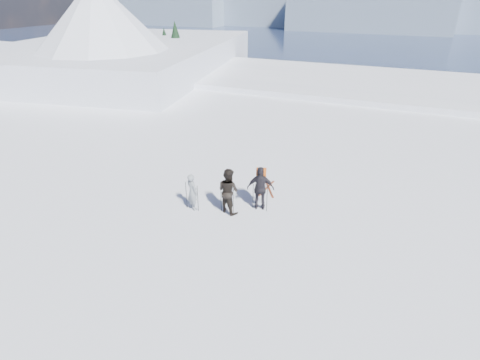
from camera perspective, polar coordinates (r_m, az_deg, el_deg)
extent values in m
plane|color=white|center=(73.73, 19.19, 4.87)|extent=(220.00, 208.01, 71.62)
cube|color=white|center=(41.83, 17.28, 4.87)|extent=(180.00, 16.00, 14.00)
plane|color=navy|center=(301.44, 23.44, 17.58)|extent=(820.00, 820.00, 0.00)
cube|color=slate|center=(531.22, -10.05, 24.29)|extent=(150.00, 80.00, 34.00)
cube|color=slate|center=(506.22, 4.71, 25.14)|extent=(130.00, 80.00, 46.00)
cube|color=slate|center=(451.45, 19.17, 23.17)|extent=(160.00, 80.00, 38.00)
cube|color=white|center=(50.15, -16.68, 10.37)|extent=(29.19, 35.68, 16.00)
cone|color=white|center=(41.98, -20.51, 20.80)|extent=(18.00, 18.00, 9.00)
cone|color=white|center=(55.13, -19.13, 17.89)|extent=(16.00, 16.00, 8.00)
cube|color=#2D2B28|center=(54.37, -5.87, 8.18)|extent=(21.55, 17.87, 14.25)
cone|color=black|center=(50.08, -12.14, 13.84)|extent=(6.16, 6.16, 11.00)
cone|color=black|center=(47.48, -4.21, 13.03)|extent=(5.60, 5.60, 10.00)
cone|color=black|center=(50.52, -3.67, 13.90)|extent=(5.60, 5.60, 10.00)
cone|color=black|center=(46.61, -7.62, 13.24)|extent=(6.16, 6.16, 11.00)
cone|color=black|center=(46.26, -10.99, 11.60)|extent=(5.04, 5.04, 9.00)
cone|color=black|center=(51.77, -9.38, 15.62)|extent=(7.28, 7.28, 13.00)
cone|color=black|center=(55.12, -10.98, 15.64)|extent=(6.72, 6.72, 12.00)
imported|color=gray|center=(15.83, -7.28, -1.80)|extent=(0.71, 0.63, 1.63)
imported|color=black|center=(15.43, -1.79, -1.64)|extent=(1.16, 1.02, 1.98)
imported|color=black|center=(15.67, 3.16, -1.28)|extent=(1.23, 0.79, 1.94)
cube|color=orange|center=(15.35, 3.32, 3.25)|extent=(0.46, 0.34, 0.55)
cylinder|color=black|center=(16.04, -8.18, -2.26)|extent=(0.02, 0.02, 1.23)
cylinder|color=black|center=(15.74, -6.45, -2.81)|extent=(0.02, 0.02, 1.21)
cylinder|color=black|center=(15.66, -2.90, -2.98)|extent=(0.02, 0.02, 1.14)
cylinder|color=black|center=(15.51, -1.04, -3.17)|extent=(0.02, 0.02, 1.18)
cylinder|color=black|center=(15.90, 2.00, -2.47)|extent=(0.02, 0.02, 1.14)
cylinder|color=black|center=(15.66, 4.13, -2.82)|extent=(0.02, 0.02, 1.23)
cube|color=black|center=(17.71, 4.04, -1.27)|extent=(0.26, 1.70, 0.03)
cube|color=black|center=(17.67, 4.46, -1.35)|extent=(0.95, 1.51, 0.03)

